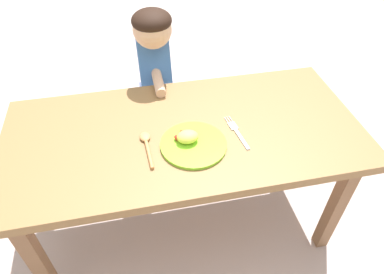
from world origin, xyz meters
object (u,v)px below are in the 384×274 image
at_px(fork, 237,132).
at_px(plate, 192,143).
at_px(spoon, 147,144).
at_px(person, 156,84).

bearing_deg(fork, plate, 91.86).
relative_size(fork, spoon, 1.04).
height_order(plate, person, person).
bearing_deg(plate, spoon, 169.26).
bearing_deg(fork, person, 18.76).
distance_m(fork, person, 0.62).
bearing_deg(spoon, fork, -92.98).
distance_m(plate, spoon, 0.18).
bearing_deg(spoon, person, -13.43).
distance_m(plate, fork, 0.20).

